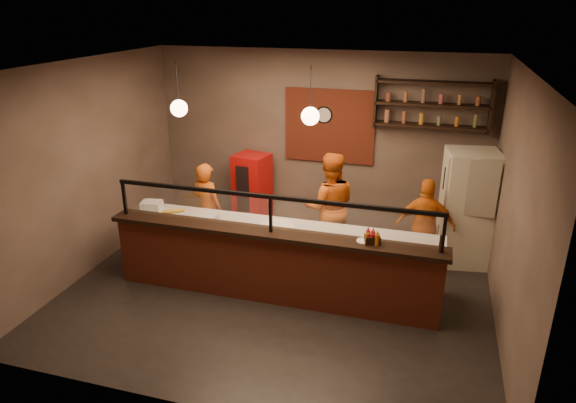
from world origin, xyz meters
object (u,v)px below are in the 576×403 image
(fridge, at_px, (467,208))
(cook_right, at_px, (425,226))
(cook_mid, at_px, (329,207))
(condiment_caddy, at_px, (372,239))
(wall_clock, at_px, (324,115))
(cook_left, at_px, (207,208))
(pepper_mill, at_px, (441,244))
(pizza_dough, at_px, (277,226))
(red_cooler, at_px, (252,190))

(fridge, bearing_deg, cook_right, -149.87)
(cook_mid, height_order, cook_right, cook_mid)
(cook_mid, xyz_separation_m, condiment_caddy, (0.86, -1.46, 0.22))
(wall_clock, relative_size, fridge, 0.16)
(cook_left, distance_m, cook_mid, 2.02)
(cook_left, distance_m, cook_right, 3.51)
(cook_mid, xyz_separation_m, cook_right, (1.50, -0.00, -0.14))
(cook_right, height_order, condiment_caddy, cook_right)
(pepper_mill, bearing_deg, cook_right, 97.85)
(wall_clock, relative_size, pizza_dough, 0.60)
(cook_mid, distance_m, pizza_dough, 1.11)
(fridge, relative_size, condiment_caddy, 9.57)
(wall_clock, height_order, condiment_caddy, wall_clock)
(pizza_dough, xyz_separation_m, condiment_caddy, (1.44, -0.51, 0.21))
(condiment_caddy, bearing_deg, pizza_dough, 160.50)
(wall_clock, distance_m, cook_mid, 1.80)
(wall_clock, height_order, fridge, wall_clock)
(red_cooler, bearing_deg, cook_left, -92.94)
(fridge, bearing_deg, wall_clock, 153.48)
(cook_mid, relative_size, red_cooler, 1.32)
(cook_left, relative_size, cook_right, 1.02)
(wall_clock, xyz_separation_m, red_cooler, (-1.26, -0.31, -1.42))
(cook_right, bearing_deg, red_cooler, -19.41)
(cook_right, relative_size, pepper_mill, 6.68)
(cook_mid, height_order, fridge, fridge)
(cook_right, bearing_deg, fridge, -143.26)
(cook_right, xyz_separation_m, red_cooler, (-3.16, 0.97, -0.07))
(cook_mid, distance_m, pepper_mill, 2.27)
(cook_right, xyz_separation_m, pepper_mill, (0.20, -1.48, 0.42))
(wall_clock, bearing_deg, pizza_dough, -94.73)
(pizza_dough, bearing_deg, cook_left, 154.81)
(red_cooler, bearing_deg, pizza_dough, -48.51)
(red_cooler, bearing_deg, condiment_caddy, -31.78)
(pepper_mill, bearing_deg, condiment_caddy, 178.63)
(cook_left, bearing_deg, condiment_caddy, 171.90)
(red_cooler, bearing_deg, cook_mid, -18.18)
(red_cooler, xyz_separation_m, pepper_mill, (3.36, -2.45, 0.49))
(cook_mid, distance_m, red_cooler, 1.93)
(red_cooler, xyz_separation_m, pizza_dough, (1.08, -1.92, 0.23))
(cook_mid, relative_size, fridge, 0.97)
(fridge, height_order, pepper_mill, fridge)
(wall_clock, height_order, cook_right, wall_clock)
(cook_mid, bearing_deg, fridge, 176.63)
(cook_left, bearing_deg, pizza_dough, 169.09)
(fridge, bearing_deg, cook_mid, -175.86)
(red_cooler, bearing_deg, cook_right, -4.96)
(cook_left, distance_m, condiment_caddy, 3.11)
(pizza_dough, height_order, condiment_caddy, condiment_caddy)
(cook_left, bearing_deg, red_cooler, -90.83)
(fridge, bearing_deg, cook_left, -178.29)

